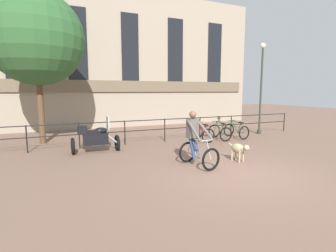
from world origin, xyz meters
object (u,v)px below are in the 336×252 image
object	(u,v)px
parked_bicycle_near_lamp	(202,133)
parked_bicycle_mid_left	(220,132)
cyclist_with_bike	(196,141)
parked_motorcycle	(95,138)
street_lamp	(261,84)
dog	(239,149)
parked_bicycle_mid_right	(236,131)

from	to	relation	value
parked_bicycle_near_lamp	parked_bicycle_mid_left	bearing A→B (deg)	-178.52
parked_bicycle_near_lamp	cyclist_with_bike	bearing A→B (deg)	57.11
parked_motorcycle	street_lamp	size ratio (longest dim) A/B	0.37
dog	street_lamp	xyz separation A→B (m)	(4.68, 4.08, 2.25)
parked_bicycle_mid_right	street_lamp	size ratio (longest dim) A/B	0.24
cyclist_with_bike	dog	world-z (taller)	cyclist_with_bike
parked_bicycle_mid_left	parked_bicycle_mid_right	size ratio (longest dim) A/B	0.99
parked_motorcycle	parked_bicycle_near_lamp	size ratio (longest dim) A/B	1.56
parked_motorcycle	parked_bicycle_near_lamp	xyz separation A→B (m)	(4.90, 0.32, -0.20)
cyclist_with_bike	parked_bicycle_mid_left	bearing A→B (deg)	35.85
parked_bicycle_mid_right	street_lamp	xyz separation A→B (m)	(1.95, 0.52, 2.32)
parked_motorcycle	parked_bicycle_near_lamp	world-z (taller)	parked_motorcycle
parked_motorcycle	parked_bicycle_mid_right	size ratio (longest dim) A/B	1.51
parked_bicycle_mid_left	street_lamp	world-z (taller)	street_lamp
dog	street_lamp	bearing A→B (deg)	32.00
parked_bicycle_near_lamp	parked_bicycle_mid_right	bearing A→B (deg)	-178.52
dog	parked_bicycle_mid_left	distance (m)	3.96
parked_bicycle_mid_right	parked_bicycle_mid_left	bearing A→B (deg)	-5.15
dog	street_lamp	world-z (taller)	street_lamp
parked_bicycle_near_lamp	parked_bicycle_mid_right	world-z (taller)	same
cyclist_with_bike	parked_motorcycle	size ratio (longest dim) A/B	0.97
cyclist_with_bike	parked_bicycle_mid_right	size ratio (longest dim) A/B	1.46
street_lamp	parked_motorcycle	bearing A→B (deg)	-174.51
cyclist_with_bike	parked_bicycle_mid_right	distance (m)	5.43
cyclist_with_bike	parked_bicycle_near_lamp	bearing A→B (deg)	45.77
parked_motorcycle	parked_bicycle_near_lamp	distance (m)	4.91
parked_motorcycle	parked_bicycle_mid_right	bearing A→B (deg)	-86.80
dog	parked_bicycle_near_lamp	world-z (taller)	parked_bicycle_near_lamp
parked_bicycle_mid_left	street_lamp	xyz separation A→B (m)	(2.93, 0.52, 2.32)
dog	parked_bicycle_mid_right	size ratio (longest dim) A/B	0.76
parked_motorcycle	parked_bicycle_mid_left	world-z (taller)	parked_motorcycle
dog	street_lamp	distance (m)	6.60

